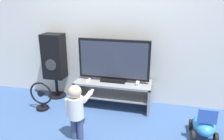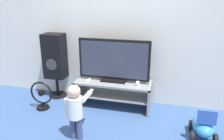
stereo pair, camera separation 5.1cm
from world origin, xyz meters
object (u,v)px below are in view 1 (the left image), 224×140
(television, at_px, (114,61))
(speaker_tower, at_px, (54,58))
(floor_fan, at_px, (41,97))
(ride_on_toy, at_px, (204,125))
(remote_primary, at_px, (88,80))
(game_console, at_px, (138,83))
(child, at_px, (76,108))

(television, relative_size, speaker_tower, 1.00)
(floor_fan, distance_m, ride_on_toy, 2.39)
(speaker_tower, relative_size, ride_on_toy, 2.48)
(speaker_tower, bearing_deg, television, -5.44)
(remote_primary, xyz_separation_m, speaker_tower, (-0.67, 0.20, 0.27))
(game_console, relative_size, speaker_tower, 0.17)
(remote_primary, xyz_separation_m, floor_fan, (-0.68, -0.30, -0.23))
(speaker_tower, relative_size, floor_fan, 2.43)
(remote_primary, bearing_deg, television, 13.99)
(remote_primary, distance_m, ride_on_toy, 1.78)
(remote_primary, bearing_deg, child, -79.64)
(game_console, height_order, speaker_tower, speaker_tower)
(game_console, xyz_separation_m, speaker_tower, (-1.46, 0.14, 0.26))
(game_console, xyz_separation_m, child, (-0.63, -0.93, -0.02))
(remote_primary, bearing_deg, speaker_tower, 163.43)
(floor_fan, bearing_deg, speaker_tower, 89.72)
(ride_on_toy, bearing_deg, child, -165.04)
(speaker_tower, height_order, ride_on_toy, speaker_tower)
(speaker_tower, bearing_deg, ride_on_toy, -15.48)
(floor_fan, height_order, ride_on_toy, floor_fan)
(television, bearing_deg, speaker_tower, 174.56)
(remote_primary, height_order, child, child)
(game_console, relative_size, ride_on_toy, 0.42)
(game_console, height_order, ride_on_toy, game_console)
(child, height_order, ride_on_toy, child)
(child, bearing_deg, game_console, 55.97)
(television, bearing_deg, ride_on_toy, -23.04)
(television, xyz_separation_m, remote_primary, (-0.40, -0.10, -0.32))
(remote_primary, relative_size, speaker_tower, 0.12)
(television, height_order, child, television)
(child, distance_m, floor_fan, 1.03)
(child, xyz_separation_m, floor_fan, (-0.84, 0.57, -0.22))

